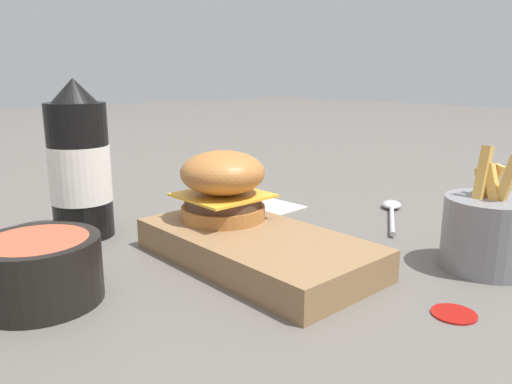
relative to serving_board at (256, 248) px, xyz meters
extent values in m
plane|color=#5B5651|center=(0.01, 0.01, -0.02)|extent=(6.00, 6.00, 0.00)
cube|color=olive|center=(0.00, 0.00, 0.00)|extent=(0.29, 0.15, 0.04)
cylinder|color=#AD6B33|center=(-0.07, 0.01, 0.03)|extent=(0.11, 0.11, 0.02)
cylinder|color=#4C3323|center=(-0.07, 0.01, 0.04)|extent=(0.10, 0.10, 0.01)
cube|color=gold|center=(-0.07, 0.01, 0.05)|extent=(0.10, 0.10, 0.00)
ellipsoid|color=#AD6B33|center=(-0.07, 0.01, 0.08)|extent=(0.11, 0.11, 0.06)
cylinder|color=black|center=(-0.24, -0.11, 0.07)|extent=(0.08, 0.08, 0.18)
cylinder|color=white|center=(-0.24, -0.11, 0.07)|extent=(0.08, 0.08, 0.08)
cone|color=black|center=(-0.24, -0.11, 0.18)|extent=(0.06, 0.06, 0.03)
cylinder|color=slate|center=(0.19, 0.19, 0.02)|extent=(0.10, 0.10, 0.08)
cube|color=gold|center=(0.18, 0.19, 0.07)|extent=(0.03, 0.02, 0.07)
cube|color=gold|center=(0.18, 0.19, 0.06)|extent=(0.03, 0.02, 0.07)
cube|color=gold|center=(0.18, 0.20, 0.06)|extent=(0.02, 0.01, 0.06)
cube|color=gold|center=(0.20, 0.18, 0.08)|extent=(0.03, 0.02, 0.09)
cube|color=gold|center=(0.20, 0.18, 0.07)|extent=(0.03, 0.02, 0.07)
cube|color=gold|center=(0.18, 0.18, 0.08)|extent=(0.01, 0.03, 0.09)
cylinder|color=black|center=(-0.07, -0.23, 0.01)|extent=(0.12, 0.12, 0.06)
cylinder|color=#CC4C33|center=(-0.07, -0.23, 0.04)|extent=(0.10, 0.10, 0.01)
cylinder|color=#B2B2B7|center=(0.02, 0.26, -0.01)|extent=(0.08, 0.12, 0.01)
ellipsoid|color=#B2B2B7|center=(-0.03, 0.33, -0.01)|extent=(0.05, 0.05, 0.01)
cylinder|color=#9E140F|center=(0.22, 0.05, -0.02)|extent=(0.04, 0.04, 0.00)
cube|color=beige|center=(-0.19, 0.16, -0.02)|extent=(0.14, 0.14, 0.00)
camera|label=1|loc=(0.42, -0.38, 0.20)|focal=35.00mm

